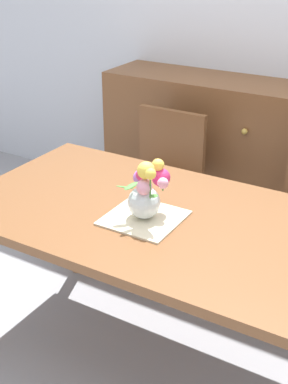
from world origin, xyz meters
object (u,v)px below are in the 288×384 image
dining_table (164,235)px  chair_left (162,177)px  flower_vase (147,191)px  dresser (211,154)px

dining_table → chair_left: chair_left is taller
dining_table → flower_vase: (-0.05, -0.05, 0.21)m
dining_table → flower_vase: size_ratio=6.86×
flower_vase → dining_table: bearing=46.5°
dining_table → dresser: bearing=105.8°
dining_table → dresser: size_ratio=1.23×
dresser → flower_vase: (0.32, -1.38, 0.38)m
dining_table → chair_left: 0.93m
dining_table → flower_vase: bearing=-133.5°
dining_table → flower_vase: 0.22m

